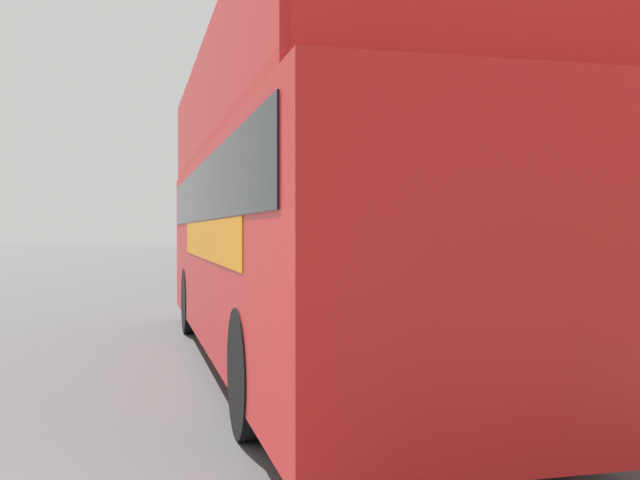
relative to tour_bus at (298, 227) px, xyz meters
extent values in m
plane|color=#4C4C4F|center=(-3.90, 14.83, -1.78)|extent=(144.00, 144.00, 0.00)
cube|color=#ADAAA3|center=(3.82, 11.83, -1.71)|extent=(3.77, 108.00, 0.14)
cube|color=#935642|center=(8.71, 12.21, 1.45)|extent=(6.00, 16.80, 6.45)
pyramid|color=#383333|center=(8.71, 12.21, 5.89)|extent=(6.00, 16.80, 2.43)
cube|color=red|center=(0.01, -0.15, -0.28)|extent=(2.88, 11.07, 2.40)
cube|color=orange|center=(0.02, -0.70, -0.16)|extent=(2.74, 6.12, 0.45)
cube|color=black|center=(0.01, -0.15, 0.42)|extent=(2.88, 10.19, 0.70)
cube|color=red|center=(0.01, -0.15, 0.97)|extent=(2.85, 10.19, 0.10)
cube|color=red|center=(-1.22, -0.20, 1.64)|extent=(0.40, 10.11, 1.24)
cube|color=red|center=(1.23, -0.11, 1.64)|extent=(0.40, 10.11, 1.24)
cube|color=red|center=(-0.14, 4.13, 1.64)|extent=(2.57, 1.62, 1.24)
cylinder|color=black|center=(-1.24, 3.21, -1.23)|extent=(0.32, 1.10, 1.09)
cylinder|color=black|center=(1.02, 3.29, -1.23)|extent=(0.32, 1.10, 1.09)
cylinder|color=black|center=(-1.02, -3.38, -1.23)|extent=(0.32, 1.10, 1.09)
cylinder|color=black|center=(1.24, -3.30, -1.23)|extent=(0.32, 1.10, 1.09)
cube|color=#9E9EA3|center=(0.79, 8.71, -1.19)|extent=(1.82, 4.12, 0.80)
cube|color=black|center=(0.79, 8.59, -0.51)|extent=(1.59, 1.98, 0.56)
cylinder|color=black|center=(-0.03, 9.99, -1.43)|extent=(0.20, 0.69, 0.69)
cylinder|color=black|center=(1.62, 9.98, -1.43)|extent=(0.20, 0.69, 0.69)
cylinder|color=black|center=(-0.05, 7.44, -1.43)|extent=(0.20, 0.69, 0.69)
cylinder|color=black|center=(1.61, 7.43, -1.43)|extent=(0.20, 0.69, 0.69)
cylinder|color=#232328|center=(2.81, -3.00, -1.23)|extent=(0.12, 0.12, 0.82)
cylinder|color=black|center=(2.35, -0.61, 0.35)|extent=(0.13, 0.13, 3.97)
cylinder|color=silver|center=(2.35, -0.61, 2.56)|extent=(0.32, 0.32, 0.45)
cone|color=black|center=(2.35, -0.61, 2.90)|extent=(0.35, 0.35, 0.22)
cylinder|color=black|center=(2.49, 8.95, 0.62)|extent=(0.13, 0.13, 4.52)
cylinder|color=silver|center=(2.49, 8.95, 3.10)|extent=(0.32, 0.32, 0.45)
cone|color=black|center=(2.49, 8.95, 3.44)|extent=(0.35, 0.35, 0.22)
cylinder|color=black|center=(2.40, 18.51, 0.49)|extent=(0.13, 0.13, 4.25)
cylinder|color=silver|center=(2.40, 18.51, 2.84)|extent=(0.32, 0.32, 0.45)
cone|color=black|center=(2.40, 18.51, 3.18)|extent=(0.35, 0.35, 0.22)
camera|label=1|loc=(-1.77, -9.55, -0.05)|focal=42.00mm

